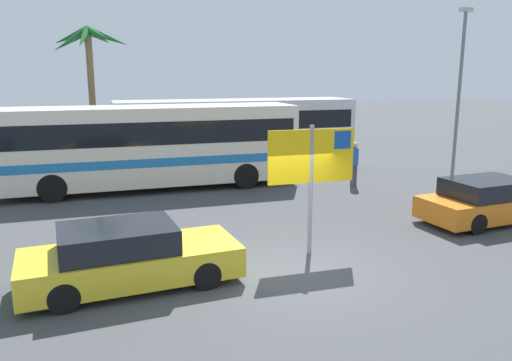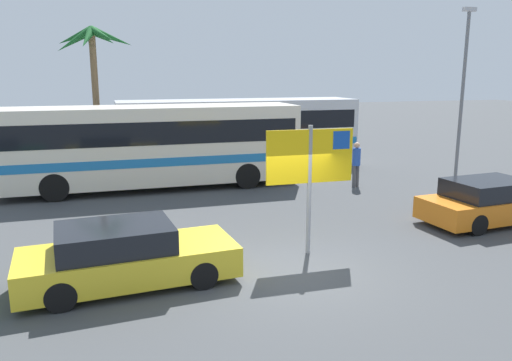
% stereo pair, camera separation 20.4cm
% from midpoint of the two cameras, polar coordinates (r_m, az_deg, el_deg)
% --- Properties ---
extents(ground, '(120.00, 120.00, 0.00)m').
position_cam_midpoint_polar(ground, '(11.62, 4.41, -10.21)').
color(ground, '#424447').
extents(bus_front_coach, '(11.30, 2.66, 3.17)m').
position_cam_midpoint_polar(bus_front_coach, '(19.76, -12.33, 4.22)').
color(bus_front_coach, silver).
rests_on(bus_front_coach, ground).
extents(bus_rear_coach, '(11.30, 2.66, 3.17)m').
position_cam_midpoint_polar(bus_rear_coach, '(24.10, -2.53, 5.87)').
color(bus_rear_coach, silver).
rests_on(bus_rear_coach, ground).
extents(ferry_sign, '(2.20, 0.11, 3.20)m').
position_cam_midpoint_polar(ferry_sign, '(12.16, 6.04, 2.20)').
color(ferry_sign, gray).
rests_on(ferry_sign, ground).
extents(car_yellow, '(4.61, 2.18, 1.32)m').
position_cam_midpoint_polar(car_yellow, '(11.00, -14.88, -8.36)').
color(car_yellow, yellow).
rests_on(car_yellow, ground).
extents(car_orange, '(4.60, 2.14, 1.32)m').
position_cam_midpoint_polar(car_orange, '(16.62, 24.79, -2.13)').
color(car_orange, orange).
rests_on(car_orange, ground).
extents(pedestrian_near_sign, '(0.32, 0.32, 1.77)m').
position_cam_midpoint_polar(pedestrian_near_sign, '(20.03, 10.84, 2.27)').
color(pedestrian_near_sign, '#4C4C51').
rests_on(pedestrian_near_sign, ground).
extents(lamp_post_left_side, '(0.56, 0.20, 6.97)m').
position_cam_midpoint_polar(lamp_post_left_side, '(22.58, 21.91, 9.75)').
color(lamp_post_left_side, slate).
rests_on(lamp_post_left_side, ground).
extents(palm_tree_seaside, '(3.70, 3.78, 6.62)m').
position_cam_midpoint_polar(palm_tree_seaside, '(26.10, -18.69, 13.89)').
color(palm_tree_seaside, brown).
rests_on(palm_tree_seaside, ground).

